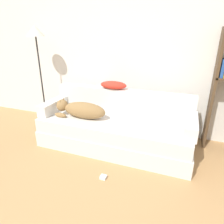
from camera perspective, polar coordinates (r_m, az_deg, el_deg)
wall_back at (r=3.28m, az=0.90°, el=18.44°), size 7.13×0.06×2.70m
couch at (r=2.85m, az=0.68°, el=-6.11°), size 2.11×0.81×0.42m
couch_backrest at (r=2.99m, az=2.89°, el=3.27°), size 2.07×0.15×0.35m
couch_arm_left at (r=3.17m, az=-16.22°, el=1.75°), size 0.15×0.62×0.17m
couch_arm_right at (r=2.59m, az=21.55°, el=-3.51°), size 0.15×0.62×0.17m
dog at (r=2.83m, az=-8.90°, el=0.68°), size 0.76×0.25×0.24m
laptop at (r=2.64m, az=2.88°, el=-3.21°), size 0.36×0.28×0.02m
throw_pillow at (r=2.95m, az=0.41°, el=7.71°), size 0.40×0.20×0.11m
floor_lamp at (r=3.52m, az=-20.74°, el=17.87°), size 0.29×0.29×1.65m
power_adapter at (r=2.38m, az=-2.50°, el=-18.10°), size 0.07×0.07×0.03m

